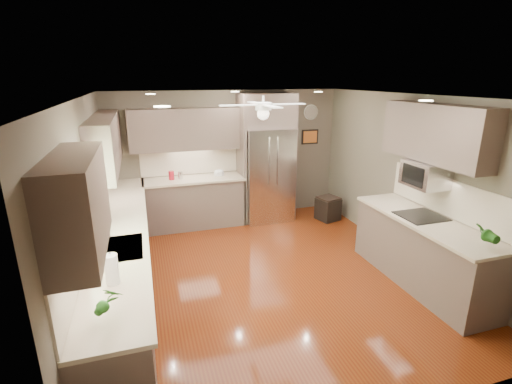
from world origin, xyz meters
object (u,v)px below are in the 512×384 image
potted_plant_left (110,300)px  refrigerator (267,160)px  potted_plant_right (486,234)px  canister_a (171,175)px  stool (328,208)px  microwave (425,174)px  bowl (219,175)px  soap_bottle (105,232)px  canister_b (180,175)px  paper_towel (112,270)px

potted_plant_left → refrigerator: bearing=56.3°
potted_plant_right → refrigerator: 4.03m
canister_a → stool: 3.10m
refrigerator → stool: bearing=-22.1°
potted_plant_right → microwave: microwave is taller
bowl → stool: bearing=-13.6°
potted_plant_left → bowl: 4.34m
canister_a → bowl: bearing=-0.4°
potted_plant_right → refrigerator: refrigerator is taller
soap_bottle → potted_plant_right: size_ratio=0.60×
canister_a → potted_plant_right: (3.02, -3.90, 0.08)m
potted_plant_right → bowl: bearing=118.8°
canister_b → soap_bottle: size_ratio=0.70×
potted_plant_right → stool: bearing=91.1°
refrigerator → canister_b: bearing=178.0°
stool → microwave: bearing=-85.1°
canister_b → microwave: microwave is taller
potted_plant_right → microwave: 1.21m
stool → paper_towel: paper_towel is taller
canister_a → refrigerator: (1.82, -0.05, 0.17)m
soap_bottle → stool: 4.43m
refrigerator → microwave: bearing=-63.9°
refrigerator → potted_plant_left: bearing=-123.7°
canister_b → bowl: bearing=-1.2°
soap_bottle → canister_b: bearing=65.2°
canister_b → stool: 2.94m
stool → paper_towel: size_ratio=1.52×
soap_bottle → bowl: soap_bottle is taller
canister_a → paper_towel: bearing=-103.5°
potted_plant_left → stool: (3.77, 3.49, -0.86)m
potted_plant_right → canister_a: bearing=127.7°
canister_b → bowl: 0.72m
canister_a → microwave: size_ratio=0.29×
bowl → refrigerator: size_ratio=0.08×
canister_a → potted_plant_left: bearing=-101.5°
canister_a → stool: bearing=-9.8°
potted_plant_left → refrigerator: 4.75m
canister_a → refrigerator: size_ratio=0.06×
canister_b → potted_plant_left: (-0.98, -4.01, 0.09)m
soap_bottle → potted_plant_right: (3.98, -1.47, 0.07)m
microwave → canister_b: bearing=137.2°
bowl → microwave: size_ratio=0.36×
soap_bottle → bowl: bearing=52.7°
canister_a → bowl: (0.88, -0.01, -0.06)m
potted_plant_left → paper_towel: (-0.01, 0.54, -0.02)m
paper_towel → canister_a: bearing=76.5°
canister_b → potted_plant_right: (2.85, -3.91, 0.09)m
soap_bottle → microwave: 4.14m
soap_bottle → potted_plant_left: bearing=-84.6°
microwave → canister_a: bearing=138.8°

